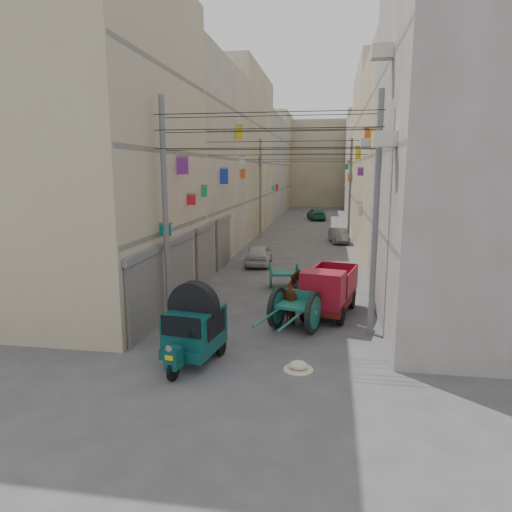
% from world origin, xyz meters
% --- Properties ---
extents(ground, '(140.00, 140.00, 0.00)m').
position_xyz_m(ground, '(0.00, 0.00, 0.00)').
color(ground, '#444446').
rests_on(ground, ground).
extents(building_row_left, '(8.00, 62.00, 14.00)m').
position_xyz_m(building_row_left, '(-8.00, 34.13, 6.46)').
color(building_row_left, tan).
rests_on(building_row_left, ground).
extents(building_row_right, '(8.00, 62.00, 14.00)m').
position_xyz_m(building_row_right, '(8.00, 34.13, 6.46)').
color(building_row_right, '#9F9995').
rests_on(building_row_right, ground).
extents(end_cap_building, '(22.00, 10.00, 13.00)m').
position_xyz_m(end_cap_building, '(0.00, 66.00, 6.50)').
color(end_cap_building, '#B1A88B').
rests_on(end_cap_building, ground).
extents(shutters_left, '(0.18, 14.40, 2.88)m').
position_xyz_m(shutters_left, '(-3.92, 10.38, 1.49)').
color(shutters_left, '#46464B').
rests_on(shutters_left, ground).
extents(signboards, '(8.22, 40.52, 5.67)m').
position_xyz_m(signboards, '(-0.01, 21.66, 3.43)').
color(signboards, gold).
rests_on(signboards, ground).
extents(ac_units, '(0.70, 6.55, 3.35)m').
position_xyz_m(ac_units, '(3.65, 7.67, 7.43)').
color(ac_units, beige).
rests_on(ac_units, ground).
extents(utility_poles, '(7.40, 22.20, 8.00)m').
position_xyz_m(utility_poles, '(0.00, 17.00, 4.00)').
color(utility_poles, slate).
rests_on(utility_poles, ground).
extents(overhead_cables, '(7.40, 22.52, 1.12)m').
position_xyz_m(overhead_cables, '(0.00, 14.40, 6.77)').
color(overhead_cables, black).
rests_on(overhead_cables, ground).
extents(auto_rickshaw, '(1.73, 2.65, 1.81)m').
position_xyz_m(auto_rickshaw, '(-1.65, 2.79, 1.07)').
color(auto_rickshaw, black).
rests_on(auto_rickshaw, ground).
extents(tonga_cart, '(2.06, 3.42, 1.45)m').
position_xyz_m(tonga_cart, '(1.02, 5.91, 0.75)').
color(tonga_cart, black).
rests_on(tonga_cart, ground).
extents(mini_truck, '(2.23, 3.68, 1.93)m').
position_xyz_m(mini_truck, '(2.11, 7.54, 0.93)').
color(mini_truck, black).
rests_on(mini_truck, ground).
extents(second_cart, '(1.52, 1.40, 1.18)m').
position_xyz_m(second_cart, '(0.05, 11.74, 0.63)').
color(second_cart, '#155F53').
rests_on(second_cart, ground).
extents(feed_sack, '(0.52, 0.41, 0.26)m').
position_xyz_m(feed_sack, '(1.38, 2.69, 0.13)').
color(feed_sack, beige).
rests_on(feed_sack, ground).
extents(horse, '(1.19, 2.16, 1.74)m').
position_xyz_m(horse, '(0.96, 7.00, 0.87)').
color(horse, brown).
rests_on(horse, ground).
extents(distant_car_white, '(1.61, 3.63, 1.21)m').
position_xyz_m(distant_car_white, '(-1.97, 16.84, 0.61)').
color(distant_car_white, '#BABABA').
rests_on(distant_car_white, ground).
extents(distant_car_grey, '(1.68, 3.50, 1.11)m').
position_xyz_m(distant_car_grey, '(2.80, 26.24, 0.55)').
color(distant_car_grey, '#525654').
rests_on(distant_car_grey, ground).
extents(distant_car_green, '(2.53, 4.59, 1.26)m').
position_xyz_m(distant_car_green, '(0.53, 42.82, 0.63)').
color(distant_car_green, '#216247').
rests_on(distant_car_green, ground).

